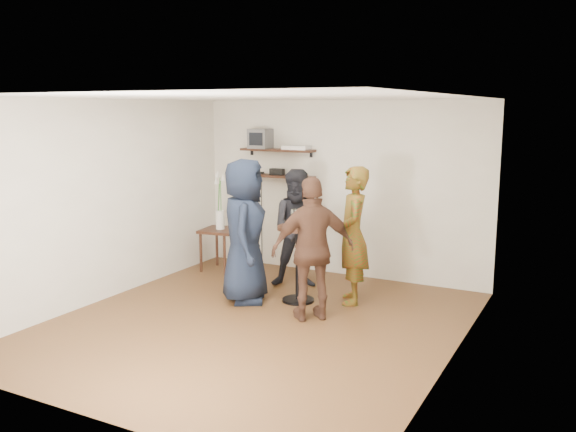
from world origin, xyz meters
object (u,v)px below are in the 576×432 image
object	(u,v)px
crt_monitor	(261,139)
person_dark	(300,229)
side_table	(220,236)
radio	(277,172)
dvd_deck	(297,148)
person_brown	(313,249)
person_navy	(244,231)
drinks_table	(298,253)
person_plaid	(353,235)

from	to	relation	value
crt_monitor	person_dark	size ratio (longest dim) A/B	0.19
crt_monitor	side_table	bearing A→B (deg)	-126.26
radio	dvd_deck	bearing A→B (deg)	0.00
person_brown	person_navy	bearing A→B (deg)	-52.47
drinks_table	person_plaid	distance (m)	0.73
crt_monitor	drinks_table	distance (m)	2.37
person_plaid	person_brown	world-z (taller)	person_plaid
person_navy	dvd_deck	bearing A→B (deg)	-22.72
side_table	person_plaid	world-z (taller)	person_plaid
dvd_deck	person_navy	distance (m)	1.94
dvd_deck	person_dark	xyz separation A→B (m)	(0.43, -0.75, -1.07)
radio	person_navy	distance (m)	1.84
side_table	drinks_table	world-z (taller)	drinks_table
side_table	person_plaid	size ratio (longest dim) A/B	0.37
side_table	crt_monitor	bearing A→B (deg)	53.74
dvd_deck	person_navy	xyz separation A→B (m)	(0.10, -1.68, -0.97)
dvd_deck	side_table	xyz separation A→B (m)	(-1.03, -0.56, -1.35)
person_plaid	person_navy	bearing A→B (deg)	-89.41
radio	side_table	distance (m)	1.32
person_navy	person_brown	xyz separation A→B (m)	(1.08, -0.21, -0.08)
side_table	person_navy	size ratio (longest dim) A/B	0.35
person_navy	drinks_table	bearing A→B (deg)	-90.00
person_plaid	person_dark	world-z (taller)	person_plaid
crt_monitor	person_brown	bearing A→B (deg)	-46.40
person_plaid	person_navy	xyz separation A→B (m)	(-1.25, -0.60, 0.05)
person_navy	person_plaid	bearing A→B (deg)	-90.59
person_plaid	drinks_table	bearing A→B (deg)	-90.00
person_dark	drinks_table	bearing A→B (deg)	-90.00
drinks_table	person_dark	xyz separation A→B (m)	(-0.30, 0.63, 0.19)
radio	drinks_table	xyz separation A→B (m)	(1.06, -1.37, -0.88)
radio	person_dark	world-z (taller)	person_dark
dvd_deck	radio	world-z (taller)	dvd_deck
person_navy	radio	bearing A→B (deg)	-11.52
side_table	drinks_table	bearing A→B (deg)	-24.94
person_plaid	person_brown	size ratio (longest dim) A/B	1.04
drinks_table	person_dark	distance (m)	0.72
person_dark	side_table	bearing A→B (deg)	147.11
crt_monitor	person_plaid	distance (m)	2.52
person_plaid	person_dark	xyz separation A→B (m)	(-0.92, 0.33, -0.05)
person_brown	side_table	bearing A→B (deg)	-72.38
side_table	person_navy	world-z (taller)	person_navy
person_navy	person_brown	bearing A→B (deg)	-127.53
person_dark	dvd_deck	bearing A→B (deg)	94.37
person_plaid	person_brown	xyz separation A→B (m)	(-0.17, -0.81, -0.03)
radio	person_dark	bearing A→B (deg)	-44.33
radio	person_plaid	bearing A→B (deg)	-32.59
drinks_table	crt_monitor	bearing A→B (deg)	134.44
dvd_deck	drinks_table	distance (m)	2.00
dvd_deck	person_plaid	bearing A→B (deg)	-38.64
side_table	person_navy	distance (m)	1.64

